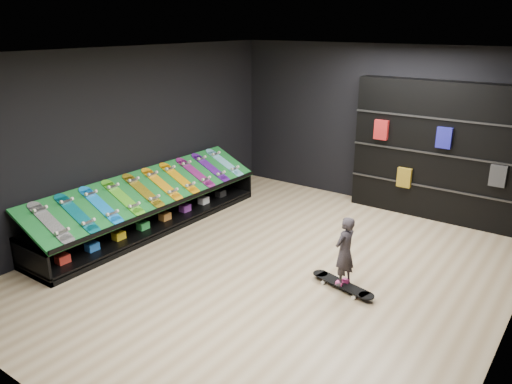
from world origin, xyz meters
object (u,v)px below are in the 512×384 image
Objects in this scene: child at (344,264)px; back_shelving at (440,152)px; floor_skateboard at (342,286)px; display_rack at (152,214)px.

back_shelving is at bearing -172.74° from child.
floor_skateboard is 0.33m from child.
display_rack is 5.11m from back_shelving.
display_rack is 7.95× the size of child.
back_shelving is 3.10× the size of floor_skateboard.
child is (3.61, -0.00, 0.12)m from display_rack.
floor_skateboard is (3.61, -0.00, -0.21)m from display_rack.
floor_skateboard is 1.73× the size of child.
back_shelving is 5.37× the size of child.
back_shelving is at bearing 100.43° from floor_skateboard.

